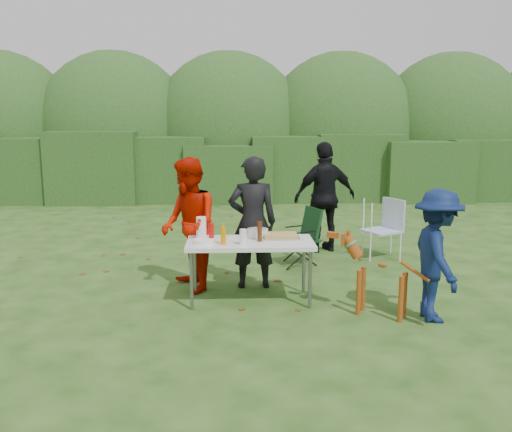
{
  "coord_description": "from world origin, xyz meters",
  "views": [
    {
      "loc": [
        0.12,
        -6.0,
        2.21
      ],
      "look_at": [
        0.39,
        0.45,
        1.0
      ],
      "focal_mm": 38.0,
      "sensor_mm": 36.0,
      "label": 1
    }
  ],
  "objects_px": {
    "folding_table": "(250,245)",
    "camping_chair": "(300,236)",
    "person_cook": "(253,223)",
    "person_red_jacket": "(189,225)",
    "mustard_bottle": "(223,236)",
    "beer_bottle": "(260,231)",
    "child": "(437,255)",
    "dog": "(382,278)",
    "lawn_chair": "(382,228)",
    "ketchup_bottle": "(211,233)",
    "person_black_puffy": "(325,197)",
    "paper_towel_roll": "(201,228)"
  },
  "relations": [
    {
      "from": "person_red_jacket",
      "to": "dog",
      "type": "bearing_deg",
      "value": 44.44
    },
    {
      "from": "dog",
      "to": "ketchup_bottle",
      "type": "bearing_deg",
      "value": 14.65
    },
    {
      "from": "folding_table",
      "to": "ketchup_bottle",
      "type": "height_order",
      "value": "ketchup_bottle"
    },
    {
      "from": "ketchup_bottle",
      "to": "paper_towel_roll",
      "type": "bearing_deg",
      "value": 122.09
    },
    {
      "from": "person_cook",
      "to": "person_red_jacket",
      "type": "height_order",
      "value": "person_cook"
    },
    {
      "from": "person_cook",
      "to": "beer_bottle",
      "type": "height_order",
      "value": "person_cook"
    },
    {
      "from": "dog",
      "to": "paper_towel_roll",
      "type": "bearing_deg",
      "value": 10.23
    },
    {
      "from": "child",
      "to": "person_black_puffy",
      "type": "bearing_deg",
      "value": 14.37
    },
    {
      "from": "folding_table",
      "to": "dog",
      "type": "xyz_separation_m",
      "value": [
        1.44,
        -0.56,
        -0.24
      ]
    },
    {
      "from": "dog",
      "to": "mustard_bottle",
      "type": "relative_size",
      "value": 4.67
    },
    {
      "from": "person_red_jacket",
      "to": "child",
      "type": "distance_m",
      "value": 2.97
    },
    {
      "from": "mustard_bottle",
      "to": "ketchup_bottle",
      "type": "height_order",
      "value": "ketchup_bottle"
    },
    {
      "from": "dog",
      "to": "mustard_bottle",
      "type": "distance_m",
      "value": 1.84
    },
    {
      "from": "person_red_jacket",
      "to": "camping_chair",
      "type": "relative_size",
      "value": 1.99
    },
    {
      "from": "dog",
      "to": "beer_bottle",
      "type": "bearing_deg",
      "value": 8.12
    },
    {
      "from": "folding_table",
      "to": "lawn_chair",
      "type": "bearing_deg",
      "value": 42.76
    },
    {
      "from": "beer_bottle",
      "to": "folding_table",
      "type": "bearing_deg",
      "value": 169.39
    },
    {
      "from": "child",
      "to": "mustard_bottle",
      "type": "xyz_separation_m",
      "value": [
        -2.3,
        0.52,
        0.12
      ]
    },
    {
      "from": "person_red_jacket",
      "to": "dog",
      "type": "distance_m",
      "value": 2.45
    },
    {
      "from": "child",
      "to": "beer_bottle",
      "type": "relative_size",
      "value": 6.01
    },
    {
      "from": "person_black_puffy",
      "to": "camping_chair",
      "type": "distance_m",
      "value": 1.04
    },
    {
      "from": "folding_table",
      "to": "camping_chair",
      "type": "bearing_deg",
      "value": 63.69
    },
    {
      "from": "mustard_bottle",
      "to": "person_cook",
      "type": "bearing_deg",
      "value": 62.98
    },
    {
      "from": "lawn_chair",
      "to": "beer_bottle",
      "type": "relative_size",
      "value": 3.86
    },
    {
      "from": "mustard_bottle",
      "to": "paper_towel_roll",
      "type": "height_order",
      "value": "paper_towel_roll"
    },
    {
      "from": "folding_table",
      "to": "person_cook",
      "type": "distance_m",
      "value": 0.58
    },
    {
      "from": "person_cook",
      "to": "dog",
      "type": "height_order",
      "value": "person_cook"
    },
    {
      "from": "person_black_puffy",
      "to": "beer_bottle",
      "type": "xyz_separation_m",
      "value": [
        -1.18,
        -2.42,
        -0.03
      ]
    },
    {
      "from": "child",
      "to": "beer_bottle",
      "type": "xyz_separation_m",
      "value": [
        -1.88,
        0.66,
        0.14
      ]
    },
    {
      "from": "beer_bottle",
      "to": "paper_towel_roll",
      "type": "distance_m",
      "value": 0.72
    },
    {
      "from": "person_red_jacket",
      "to": "ketchup_bottle",
      "type": "distance_m",
      "value": 0.57
    },
    {
      "from": "folding_table",
      "to": "lawn_chair",
      "type": "height_order",
      "value": "lawn_chair"
    },
    {
      "from": "child",
      "to": "folding_table",
      "type": "bearing_deg",
      "value": 72.63
    },
    {
      "from": "child",
      "to": "ketchup_bottle",
      "type": "distance_m",
      "value": 2.53
    },
    {
      "from": "camping_chair",
      "to": "beer_bottle",
      "type": "bearing_deg",
      "value": 43.64
    },
    {
      "from": "folding_table",
      "to": "camping_chair",
      "type": "relative_size",
      "value": 1.76
    },
    {
      "from": "person_red_jacket",
      "to": "beer_bottle",
      "type": "bearing_deg",
      "value": 40.69
    },
    {
      "from": "dog",
      "to": "person_red_jacket",
      "type": "bearing_deg",
      "value": 5.54
    },
    {
      "from": "dog",
      "to": "lawn_chair",
      "type": "height_order",
      "value": "lawn_chair"
    },
    {
      "from": "person_cook",
      "to": "ketchup_bottle",
      "type": "distance_m",
      "value": 0.77
    },
    {
      "from": "child",
      "to": "paper_towel_roll",
      "type": "relative_size",
      "value": 5.55
    },
    {
      "from": "mustard_bottle",
      "to": "beer_bottle",
      "type": "height_order",
      "value": "beer_bottle"
    },
    {
      "from": "child",
      "to": "camping_chair",
      "type": "height_order",
      "value": "child"
    },
    {
      "from": "camping_chair",
      "to": "mustard_bottle",
      "type": "relative_size",
      "value": 4.27
    },
    {
      "from": "child",
      "to": "camping_chair",
      "type": "xyz_separation_m",
      "value": [
        -1.19,
        2.3,
        -0.29
      ]
    },
    {
      "from": "person_red_jacket",
      "to": "camping_chair",
      "type": "bearing_deg",
      "value": 106.0
    },
    {
      "from": "folding_table",
      "to": "paper_towel_roll",
      "type": "relative_size",
      "value": 5.77
    },
    {
      "from": "person_cook",
      "to": "mustard_bottle",
      "type": "height_order",
      "value": "person_cook"
    },
    {
      "from": "ketchup_bottle",
      "to": "beer_bottle",
      "type": "relative_size",
      "value": 0.92
    },
    {
      "from": "person_red_jacket",
      "to": "mustard_bottle",
      "type": "height_order",
      "value": "person_red_jacket"
    }
  ]
}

